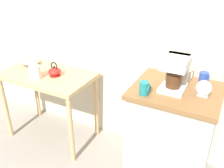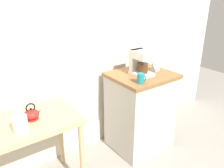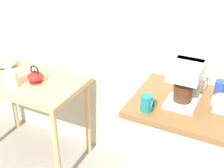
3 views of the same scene
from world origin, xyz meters
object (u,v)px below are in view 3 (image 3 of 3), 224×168
Objects in this scene: bowl_stoneware at (5,63)px; mug_dark_teal at (147,103)px; mug_blue at (221,88)px; table_clock at (220,104)px; glass_carafe_vase at (11,78)px; mug_small_cream at (201,84)px; coffee_maker at (186,81)px; teakettle at (36,77)px.

mug_dark_teal is at bearing -12.29° from bowl_stoneware.
table_clock is (0.03, -0.21, 0.01)m from mug_blue.
glass_carafe_vase is 2.12× the size of mug_blue.
mug_blue is at bearing 47.19° from mug_dark_teal.
mug_blue is 0.51m from mug_dark_teal.
bowl_stoneware is 1.75m from mug_blue.
mug_small_cream is 0.90× the size of mug_blue.
coffee_maker is 0.28m from mug_blue.
teakettle is 1.52× the size of mug_dark_teal.
bowl_stoneware is 0.37m from glass_carafe_vase.
mug_dark_teal is (-0.35, -0.38, 0.00)m from mug_blue.
mug_blue is (1.34, 0.18, 0.15)m from teakettle.
table_clock reaches higher than teakettle.
coffee_maker is (1.15, -0.01, 0.24)m from teakettle.
mug_blue reaches higher than glass_carafe_vase.
mug_small_cream reaches higher than teakettle.
mug_small_cream is 0.13m from mug_blue.
mug_small_cream is (1.62, 0.08, 0.16)m from bowl_stoneware.
coffee_maker is 0.27m from mug_dark_teal.
glass_carafe_vase is (0.29, -0.24, 0.04)m from bowl_stoneware.
mug_blue is 0.78× the size of table_clock.
mug_small_cream is at bearing 2.79° from bowl_stoneware.
mug_blue is (0.13, -0.01, 0.00)m from mug_small_cream.
glass_carafe_vase is 1.50m from mug_blue.
coffee_maker reaches higher than table_clock.
mug_dark_teal reaches higher than mug_blue.
table_clock is (1.37, -0.03, 0.15)m from teakettle.
mug_blue is 0.95× the size of mug_dark_teal.
coffee_maker is at bearing -0.58° from teakettle.
mug_dark_teal is (1.39, -0.30, 0.16)m from bowl_stoneware.
teakettle is at bearing 179.42° from coffee_maker.
table_clock is at bearing 24.18° from mug_dark_teal.
glass_carafe_vase reaches higher than teakettle.
bowl_stoneware is 1.63m from mug_small_cream.
coffee_maker is at bearing -4.21° from bowl_stoneware.
bowl_stoneware is at bearing 140.01° from glass_carafe_vase.
mug_small_cream is (0.06, 0.19, -0.10)m from coffee_maker.
teakettle is 1.02m from mug_dark_teal.
mug_dark_teal is (-0.16, -0.19, -0.09)m from coffee_maker.
glass_carafe_vase is 1.30m from coffee_maker.
mug_dark_teal reaches higher than mug_small_cream.
coffee_maker reaches higher than teakettle.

